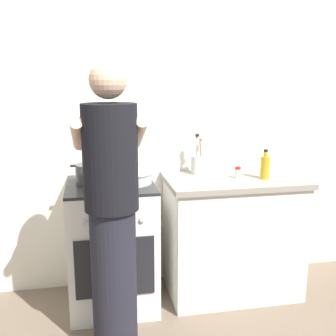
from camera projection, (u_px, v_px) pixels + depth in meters
ground at (164, 308)px, 2.87m from camera, size 6.00×6.00×0.00m
back_wall at (178, 126)px, 3.12m from camera, size 3.20×0.10×2.50m
countertop at (232, 235)px, 3.02m from camera, size 1.00×0.60×0.90m
stove_range at (112, 245)px, 2.85m from camera, size 0.60×0.62×0.90m
pot at (89, 174)px, 2.73m from camera, size 0.25×0.18×0.14m
mixing_bowl at (131, 177)px, 2.77m from camera, size 0.31×0.31×0.08m
utensil_crock at (198, 162)px, 3.02m from camera, size 0.10×0.10×0.33m
spice_bottle at (238, 173)px, 2.90m from camera, size 0.04×0.04×0.08m
oil_bottle at (265, 167)px, 2.88m from camera, size 0.07×0.07×0.21m
person at (112, 215)px, 2.23m from camera, size 0.41×0.50×1.70m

